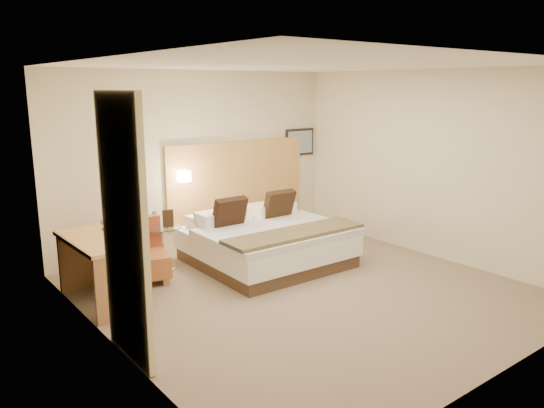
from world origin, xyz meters
TOP-DOWN VIEW (x-y plane):
  - floor at (0.00, 0.00)m, footprint 4.80×5.00m
  - ceiling at (0.00, 0.00)m, footprint 4.80×5.00m
  - wall_back at (0.00, 2.51)m, footprint 4.80×0.02m
  - wall_front at (0.00, -2.51)m, footprint 4.80×0.02m
  - wall_left at (-2.41, 0.00)m, footprint 0.02×5.00m
  - wall_right at (2.41, 0.00)m, footprint 0.02×5.00m
  - headboard_panel at (0.70, 2.47)m, footprint 2.60×0.04m
  - art_frame at (2.02, 2.48)m, footprint 0.62×0.03m
  - art_canvas at (2.02, 2.46)m, footprint 0.54×0.01m
  - lamp_arm at (-0.35, 2.42)m, footprint 0.02×0.12m
  - lamp_shade at (-0.35, 2.36)m, footprint 0.15×0.15m
  - curtain at (-2.36, -0.25)m, footprint 0.06×0.90m
  - bottle_a at (-1.08, 1.87)m, footprint 0.08×0.08m
  - menu_folder at (-0.95, 1.73)m, footprint 0.15×0.09m
  - bed at (0.26, 1.14)m, footprint 2.03×1.95m
  - lounge_chair at (-1.49, 1.60)m, footprint 0.87×0.80m
  - side_table at (-1.02, 1.80)m, footprint 0.66×0.66m
  - desk at (-2.11, 1.17)m, footprint 0.60×1.26m
  - desk_chair at (-1.76, 1.33)m, footprint 0.53×0.53m

SIDE VIEW (x-z plane):
  - floor at x=0.00m, z-range -0.02..0.00m
  - lounge_chair at x=-1.49m, z-range -0.08..0.71m
  - bed at x=0.26m, z-range -0.17..0.80m
  - desk_chair at x=-1.76m, z-range -0.07..0.74m
  - side_table at x=-1.02m, z-range 0.03..0.64m
  - desk at x=-2.11m, z-range 0.22..1.00m
  - bottle_a at x=-1.08m, z-range 0.60..0.82m
  - menu_folder at x=-0.95m, z-range 0.60..0.84m
  - headboard_panel at x=0.70m, z-range 0.30..1.60m
  - lamp_arm at x=-0.35m, z-range 1.14..1.16m
  - lamp_shade at x=-0.35m, z-range 1.07..1.22m
  - curtain at x=-2.36m, z-range 0.01..2.43m
  - wall_back at x=0.00m, z-range 0.00..2.70m
  - wall_front at x=0.00m, z-range 0.00..2.70m
  - wall_left at x=-2.41m, z-range 0.00..2.70m
  - wall_right at x=2.41m, z-range 0.00..2.70m
  - art_frame at x=2.02m, z-range 1.27..1.73m
  - art_canvas at x=2.02m, z-range 1.30..1.70m
  - ceiling at x=0.00m, z-range 2.70..2.72m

